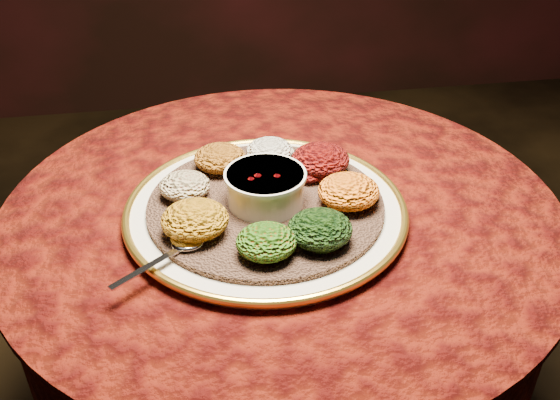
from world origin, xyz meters
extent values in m
cylinder|color=black|center=(0.00, 0.00, 0.34)|extent=(0.12, 0.12, 0.68)
cylinder|color=black|center=(0.00, 0.00, 0.70)|extent=(0.80, 0.80, 0.04)
cylinder|color=#460D06|center=(0.00, 0.00, 0.56)|extent=(0.93, 0.93, 0.34)
cylinder|color=#460D06|center=(0.00, 0.00, 0.73)|extent=(0.96, 0.96, 0.01)
cylinder|color=beige|center=(-0.03, -0.03, 0.74)|extent=(0.59, 0.59, 0.02)
torus|color=gold|center=(-0.03, -0.03, 0.75)|extent=(0.47, 0.47, 0.01)
cylinder|color=brown|center=(-0.03, -0.03, 0.76)|extent=(0.42, 0.42, 0.01)
cylinder|color=silver|center=(-0.03, -0.03, 0.79)|extent=(0.13, 0.13, 0.06)
cylinder|color=silver|center=(-0.03, -0.03, 0.81)|extent=(0.13, 0.13, 0.01)
cylinder|color=#550604|center=(-0.03, -0.03, 0.81)|extent=(0.11, 0.11, 0.01)
ellipsoid|color=silver|center=(-0.16, -0.13, 0.77)|extent=(0.05, 0.04, 0.01)
cube|color=silver|center=(-0.22, -0.18, 0.77)|extent=(0.11, 0.09, 0.00)
ellipsoid|color=beige|center=(-0.01, 0.10, 0.78)|extent=(0.09, 0.08, 0.04)
ellipsoid|color=black|center=(0.08, 0.05, 0.79)|extent=(0.10, 0.10, 0.05)
ellipsoid|color=#B4770F|center=(0.10, -0.06, 0.79)|extent=(0.10, 0.10, 0.05)
ellipsoid|color=black|center=(0.03, -0.15, 0.79)|extent=(0.10, 0.09, 0.05)
ellipsoid|color=#A52A0A|center=(-0.05, -0.17, 0.78)|extent=(0.09, 0.09, 0.04)
ellipsoid|color=#BD7510|center=(-0.15, -0.10, 0.79)|extent=(0.10, 0.10, 0.05)
ellipsoid|color=maroon|center=(-0.16, 0.01, 0.78)|extent=(0.08, 0.08, 0.04)
ellipsoid|color=#8D4D11|center=(-0.10, 0.09, 0.78)|extent=(0.09, 0.09, 0.04)
camera|label=1|loc=(-0.15, -0.88, 1.34)|focal=40.00mm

